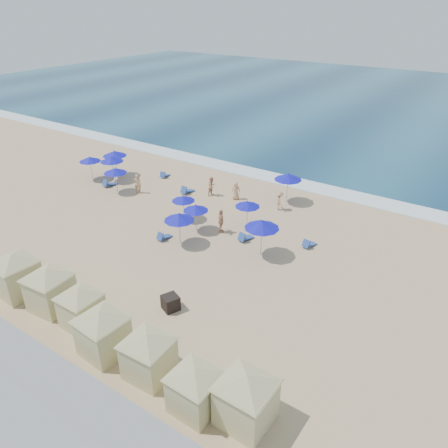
# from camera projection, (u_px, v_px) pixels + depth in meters

# --- Properties ---
(ground) EXTENTS (160.00, 160.00, 0.00)m
(ground) POSITION_uv_depth(u_px,v_px,m) (162.00, 242.00, 31.46)
(ground) COLOR tan
(ground) RESTS_ON ground
(ocean) EXTENTS (160.00, 80.00, 0.06)m
(ocean) POSITION_uv_depth(u_px,v_px,m) (384.00, 103.00, 71.73)
(ocean) COLOR navy
(ocean) RESTS_ON ground
(surf_line) EXTENTS (160.00, 2.50, 0.08)m
(surf_line) POSITION_uv_depth(u_px,v_px,m) (267.00, 176.00, 42.80)
(surf_line) COLOR white
(surf_line) RESTS_ON ground
(trash_bin) EXTENTS (1.13, 1.13, 0.86)m
(trash_bin) POSITION_uv_depth(u_px,v_px,m) (171.00, 303.00, 24.54)
(trash_bin) COLOR black
(trash_bin) RESTS_ON ground
(cabana_0) EXTENTS (4.69, 4.69, 2.95)m
(cabana_0) POSITION_uv_depth(u_px,v_px,m) (15.00, 269.00, 25.29)
(cabana_0) COLOR beige
(cabana_0) RESTS_ON ground
(cabana_1) EXTENTS (4.51, 4.51, 2.84)m
(cabana_1) POSITION_uv_depth(u_px,v_px,m) (49.00, 284.00, 24.11)
(cabana_1) COLOR beige
(cabana_1) RESTS_ON ground
(cabana_2) EXTENTS (4.06, 4.06, 2.55)m
(cabana_2) POSITION_uv_depth(u_px,v_px,m) (80.00, 303.00, 22.91)
(cabana_2) COLOR beige
(cabana_2) RESTS_ON ground
(cabana_3) EXTENTS (4.41, 4.41, 2.77)m
(cabana_3) POSITION_uv_depth(u_px,v_px,m) (102.00, 327.00, 21.03)
(cabana_3) COLOR beige
(cabana_3) RESTS_ON ground
(cabana_4) EXTENTS (4.24, 4.24, 2.66)m
(cabana_4) POSITION_uv_depth(u_px,v_px,m) (148.00, 349.00, 19.78)
(cabana_4) COLOR beige
(cabana_4) RESTS_ON ground
(cabana_5) EXTENTS (4.06, 4.06, 2.55)m
(cabana_5) POSITION_uv_depth(u_px,v_px,m) (195.00, 383.00, 18.14)
(cabana_5) COLOR beige
(cabana_5) RESTS_ON ground
(cabana_6) EXTENTS (4.49, 4.49, 2.82)m
(cabana_6) POSITION_uv_depth(u_px,v_px,m) (246.00, 393.00, 17.52)
(cabana_6) COLOR beige
(cabana_6) RESTS_ON ground
(umbrella_0) EXTENTS (2.20, 2.20, 2.50)m
(umbrella_0) POSITION_uv_depth(u_px,v_px,m) (112.00, 159.00, 40.85)
(umbrella_0) COLOR #A5A8AD
(umbrella_0) RESTS_ON ground
(umbrella_1) EXTENTS (2.06, 2.06, 2.34)m
(umbrella_1) POSITION_uv_depth(u_px,v_px,m) (90.00, 159.00, 41.28)
(umbrella_1) COLOR #A5A8AD
(umbrella_1) RESTS_ON ground
(umbrella_2) EXTENTS (2.33, 2.33, 2.65)m
(umbrella_2) POSITION_uv_depth(u_px,v_px,m) (115.00, 153.00, 41.94)
(umbrella_2) COLOR #A5A8AD
(umbrella_2) RESTS_ON ground
(umbrella_3) EXTENTS (2.08, 2.08, 2.36)m
(umbrella_3) POSITION_uv_depth(u_px,v_px,m) (115.00, 171.00, 38.51)
(umbrella_3) COLOR #A5A8AD
(umbrella_3) RESTS_ON ground
(umbrella_4) EXTENTS (1.83, 1.83, 2.08)m
(umbrella_4) POSITION_uv_depth(u_px,v_px,m) (183.00, 198.00, 33.81)
(umbrella_4) COLOR #A5A8AD
(umbrella_4) RESTS_ON ground
(umbrella_5) EXTENTS (2.16, 2.16, 2.45)m
(umbrella_5) POSITION_uv_depth(u_px,v_px,m) (179.00, 217.00, 30.23)
(umbrella_5) COLOR #A5A8AD
(umbrella_5) RESTS_ON ground
(umbrella_6) EXTENTS (1.91, 1.91, 2.17)m
(umbrella_6) POSITION_uv_depth(u_px,v_px,m) (247.00, 204.00, 32.72)
(umbrella_6) COLOR #A5A8AD
(umbrella_6) RESTS_ON ground
(umbrella_7) EXTENTS (1.90, 1.90, 2.17)m
(umbrella_7) POSITION_uv_depth(u_px,v_px,m) (196.00, 208.00, 32.13)
(umbrella_7) COLOR #A5A8AD
(umbrella_7) RESTS_ON ground
(umbrella_8) EXTENTS (2.34, 2.34, 2.66)m
(umbrella_8) POSITION_uv_depth(u_px,v_px,m) (288.00, 177.00, 36.50)
(umbrella_8) COLOR #A5A8AD
(umbrella_8) RESTS_ON ground
(umbrella_9) EXTENTS (2.37, 2.37, 2.70)m
(umbrella_9) POSITION_uv_depth(u_px,v_px,m) (262.00, 225.00, 28.80)
(umbrella_9) COLOR #A5A8AD
(umbrella_9) RESTS_ON ground
(beach_chair_0) EXTENTS (0.82, 1.44, 0.75)m
(beach_chair_0) POSITION_uv_depth(u_px,v_px,m) (109.00, 184.00, 40.54)
(beach_chair_0) COLOR #294998
(beach_chair_0) RESTS_ON ground
(beach_chair_1) EXTENTS (0.73, 1.28, 0.66)m
(beach_chair_1) POSITION_uv_depth(u_px,v_px,m) (164.00, 175.00, 42.57)
(beach_chair_1) COLOR #294998
(beach_chair_1) RESTS_ON ground
(beach_chair_2) EXTENTS (0.72, 1.42, 0.76)m
(beach_chair_2) POSITION_uv_depth(u_px,v_px,m) (187.00, 190.00, 39.11)
(beach_chair_2) COLOR #294998
(beach_chair_2) RESTS_ON ground
(beach_chair_3) EXTENTS (0.63, 1.23, 0.66)m
(beach_chair_3) POSITION_uv_depth(u_px,v_px,m) (163.00, 237.00, 31.69)
(beach_chair_3) COLOR #294998
(beach_chair_3) RESTS_ON ground
(beach_chair_4) EXTENTS (0.81, 1.36, 0.70)m
(beach_chair_4) POSITION_uv_depth(u_px,v_px,m) (245.00, 237.00, 31.56)
(beach_chair_4) COLOR #294998
(beach_chair_4) RESTS_ON ground
(beach_chair_5) EXTENTS (0.78, 1.28, 0.66)m
(beach_chair_5) POSITION_uv_depth(u_px,v_px,m) (309.00, 244.00, 30.75)
(beach_chair_5) COLOR #294998
(beach_chair_5) RESTS_ON ground
(beachgoer_0) EXTENTS (0.77, 0.70, 1.76)m
(beachgoer_0) POSITION_uv_depth(u_px,v_px,m) (138.00, 184.00, 38.92)
(beachgoer_0) COLOR tan
(beachgoer_0) RESTS_ON ground
(beachgoer_1) EXTENTS (0.72, 0.89, 1.72)m
(beachgoer_1) POSITION_uv_depth(u_px,v_px,m) (212.00, 186.00, 38.40)
(beachgoer_1) COLOR tan
(beachgoer_1) RESTS_ON ground
(beachgoer_2) EXTENTS (1.08, 1.09, 1.85)m
(beachgoer_2) POSITION_uv_depth(u_px,v_px,m) (221.00, 221.00, 32.33)
(beachgoer_2) COLOR tan
(beachgoer_2) RESTS_ON ground
(beachgoer_3) EXTENTS (1.15, 1.15, 1.60)m
(beachgoer_3) POSITION_uv_depth(u_px,v_px,m) (279.00, 201.00, 35.84)
(beachgoer_3) COLOR tan
(beachgoer_3) RESTS_ON ground
(beachgoer_4) EXTENTS (0.92, 0.88, 1.59)m
(beachgoer_4) POSITION_uv_depth(u_px,v_px,m) (236.00, 191.00, 37.73)
(beachgoer_4) COLOR tan
(beachgoer_4) RESTS_ON ground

